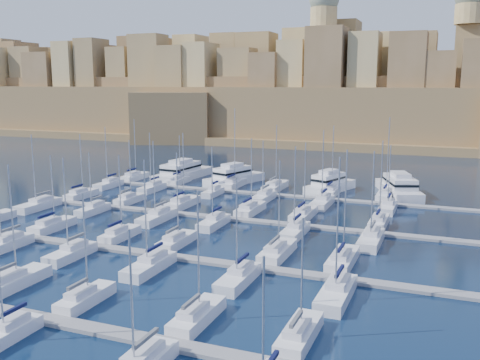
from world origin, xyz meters
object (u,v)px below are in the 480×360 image
at_px(sailboat_2, 13,281).
at_px(sailboat_4, 197,316).
at_px(motor_yacht_b, 234,177).
at_px(motor_yacht_d, 399,187).
at_px(motor_yacht_c, 329,184).
at_px(motor_yacht_a, 182,172).

height_order(sailboat_2, sailboat_4, sailboat_2).
bearing_deg(sailboat_4, motor_yacht_b, 109.49).
height_order(sailboat_2, motor_yacht_d, sailboat_2).
xyz_separation_m(sailboat_2, motor_yacht_c, (22.14, 68.88, 0.97)).
xyz_separation_m(sailboat_2, motor_yacht_a, (-15.35, 71.31, 0.97)).
xyz_separation_m(motor_yacht_a, motor_yacht_b, (14.42, -1.45, 0.00)).
bearing_deg(sailboat_2, sailboat_4, -1.17).
distance_m(motor_yacht_a, motor_yacht_d, 51.97).
height_order(motor_yacht_b, motor_yacht_d, same).
relative_size(sailboat_4, motor_yacht_b, 0.78).
distance_m(sailboat_4, motor_yacht_d, 72.47).
height_order(motor_yacht_b, motor_yacht_c, same).
bearing_deg(motor_yacht_d, motor_yacht_a, 179.50).
bearing_deg(motor_yacht_c, motor_yacht_a, 176.29).
distance_m(sailboat_2, sailboat_4, 23.98).
xyz_separation_m(sailboat_4, motor_yacht_a, (-39.32, 71.80, 0.99)).
bearing_deg(motor_yacht_d, motor_yacht_b, -178.48).
distance_m(sailboat_4, motor_yacht_b, 74.63).
bearing_deg(motor_yacht_b, sailboat_2, -89.24).
distance_m(sailboat_2, motor_yacht_b, 69.88).
height_order(sailboat_2, motor_yacht_b, sailboat_2).
bearing_deg(motor_yacht_d, sailboat_2, -117.33).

